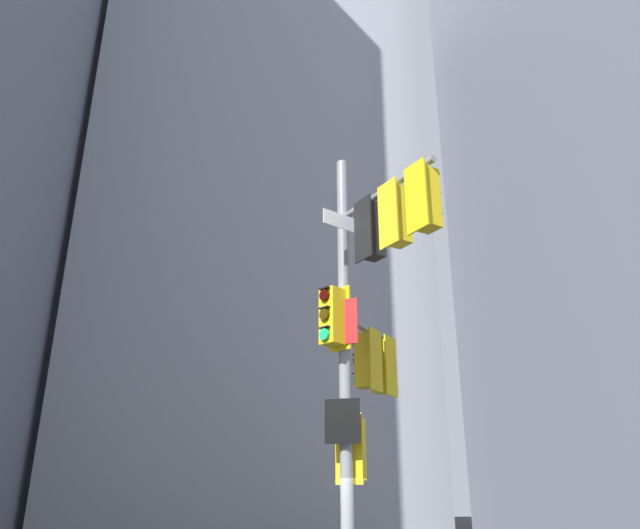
# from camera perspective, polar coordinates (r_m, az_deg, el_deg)

# --- Properties ---
(building_mid_block) EXTENTS (16.79, 16.79, 39.84)m
(building_mid_block) POSITION_cam_1_polar(r_m,az_deg,el_deg) (38.29, -6.77, 6.65)
(building_mid_block) COLOR #9399A3
(building_mid_block) RESTS_ON ground
(signal_pole_assembly) EXTENTS (1.90, 3.78, 8.34)m
(signal_pole_assembly) POSITION_cam_1_polar(r_m,az_deg,el_deg) (10.50, 4.38, -6.01)
(signal_pole_assembly) COLOR gray
(signal_pole_assembly) RESTS_ON ground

